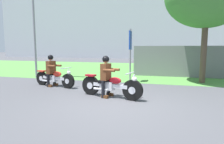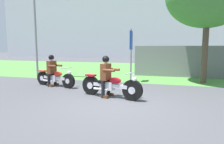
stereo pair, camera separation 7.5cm
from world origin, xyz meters
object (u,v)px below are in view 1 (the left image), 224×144
at_px(streetlight_pole, 36,18).
at_px(sign_banner, 130,47).
at_px(motorcycle_lead, 111,86).
at_px(motorcycle_follow, 54,78).
at_px(rider_follow, 51,68).
at_px(rider_lead, 106,73).

bearing_deg(streetlight_pole, sign_banner, 1.09).
relative_size(motorcycle_lead, streetlight_pole, 0.44).
height_order(motorcycle_follow, sign_banner, sign_banner).
bearing_deg(motorcycle_lead, rider_follow, 172.16).
relative_size(motorcycle_lead, rider_follow, 1.64).
bearing_deg(rider_follow, motorcycle_lead, -7.84).
height_order(motorcycle_follow, rider_follow, rider_follow).
distance_m(rider_lead, streetlight_pole, 6.35).
bearing_deg(sign_banner, motorcycle_lead, -91.71).
relative_size(motorcycle_lead, motorcycle_follow, 1.06).
relative_size(motorcycle_follow, sign_banner, 0.82).
bearing_deg(motorcycle_lead, rider_lead, 179.23).
distance_m(motorcycle_follow, streetlight_pole, 4.19).
bearing_deg(streetlight_pole, rider_lead, -31.66).
xyz_separation_m(rider_follow, sign_banner, (3.13, 2.03, 0.92)).
distance_m(rider_lead, sign_banner, 3.30).
bearing_deg(rider_lead, motorcycle_lead, -0.77).
relative_size(streetlight_pole, sign_banner, 2.00).
xyz_separation_m(motorcycle_lead, rider_lead, (-0.16, 0.04, 0.42)).
height_order(rider_follow, streetlight_pole, streetlight_pole).
distance_m(motorcycle_follow, rider_follow, 0.46).
distance_m(motorcycle_lead, motorcycle_follow, 3.09).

